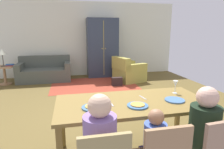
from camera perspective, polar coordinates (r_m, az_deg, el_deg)
name	(u,v)px	position (r m, az deg, el deg)	size (l,w,h in m)	color
ground_plane	(104,103)	(4.60, -2.24, -8.39)	(6.61, 6.25, 0.02)	brown
back_wall	(89,39)	(7.45, -6.72, 10.25)	(6.61, 0.10, 2.70)	silver
dining_table	(133,106)	(2.53, 6.08, -9.26)	(1.92, 0.92, 0.76)	olive
plate_near_man	(92,107)	(2.28, -5.77, -9.60)	(0.25, 0.25, 0.02)	teal
pizza_near_man	(92,106)	(2.28, -5.78, -9.25)	(0.17, 0.17, 0.01)	gold
plate_near_child	(138,106)	(2.34, 7.53, -9.06)	(0.25, 0.25, 0.02)	teal
pizza_near_child	(138,104)	(2.34, 7.54, -8.72)	(0.17, 0.17, 0.01)	gold
plate_near_woman	(175,100)	(2.63, 17.93, -7.17)	(0.25, 0.25, 0.02)	#4671AA
wine_glass	(175,84)	(2.90, 18.13, -2.78)	(0.07, 0.07, 0.19)	silver
fork	(111,104)	(2.39, -0.16, -8.70)	(0.02, 0.15, 0.01)	silver
knife	(143,97)	(2.65, 9.01, -6.68)	(0.01, 0.17, 0.01)	silver
person_woman	(200,141)	(2.32, 24.44, -17.35)	(0.30, 0.41, 1.11)	#322B52
area_rug	(94,84)	(6.16, -5.39, -2.86)	(2.60, 1.80, 0.01)	#9C3A27
couch	(45,72)	(6.94, -19.13, 0.78)	(1.70, 0.86, 0.82)	#4A5147
armchair	(128,72)	(6.50, 4.72, 0.82)	(1.07, 1.07, 0.82)	#A89F46
armoire	(102,48)	(7.14, -2.83, 7.81)	(1.10, 0.59, 2.10)	#2D3749
side_table	(5,73)	(6.92, -29.05, 0.48)	(0.56, 0.56, 0.58)	#A67C51
table_lamp	(2,52)	(6.83, -29.60, 5.66)	(0.26, 0.26, 0.54)	#423B30
book_lower	(10,66)	(6.83, -27.74, 2.33)	(0.22, 0.16, 0.03)	brown
book_upper	(10,65)	(6.86, -27.80, 2.60)	(0.22, 0.16, 0.03)	#224C87
handbag	(117,82)	(5.96, 1.47, -2.07)	(0.32, 0.16, 0.26)	black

